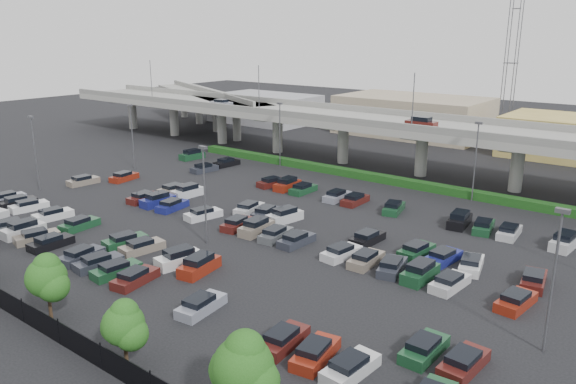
{
  "coord_description": "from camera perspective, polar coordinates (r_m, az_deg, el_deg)",
  "views": [
    {
      "loc": [
        40.16,
        -45.67,
        21.19
      ],
      "look_at": [
        -1.03,
        6.98,
        2.0
      ],
      "focal_mm": 35.0,
      "sensor_mm": 36.0,
      "label": 1
    }
  ],
  "objects": [
    {
      "name": "distant_buildings",
      "position": [
        112.38,
        23.36,
        5.78
      ],
      "size": [
        138.0,
        24.0,
        9.0
      ],
      "color": "gray",
      "rests_on": "ground"
    },
    {
      "name": "on_ramp",
      "position": [
        128.8,
        -8.15,
        9.47
      ],
      "size": [
        50.93,
        30.13,
        8.8
      ],
      "color": "gray",
      "rests_on": "ground"
    },
    {
      "name": "light_poles",
      "position": [
        66.76,
        -4.74,
        3.02
      ],
      "size": [
        66.9,
        48.38,
        10.3
      ],
      "color": "#525258",
      "rests_on": "ground"
    },
    {
      "name": "hedge",
      "position": [
        83.86,
        8.17,
        1.6
      ],
      "size": [
        66.0,
        1.6,
        1.1
      ],
      "primitive_type": "cube",
      "color": "#103712",
      "rests_on": "ground"
    },
    {
      "name": "fence",
      "position": [
        48.38,
        -25.91,
        -10.5
      ],
      "size": [
        70.0,
        0.1,
        2.0
      ],
      "color": "black",
      "rests_on": "ground"
    },
    {
      "name": "comm_tower",
      "position": [
        125.14,
        21.73,
        12.36
      ],
      "size": [
        2.4,
        2.4,
        30.0
      ],
      "color": "#525258",
      "rests_on": "ground"
    },
    {
      "name": "tree_row",
      "position": [
        47.28,
        -24.29,
        -7.43
      ],
      "size": [
        65.07,
        3.66,
        5.94
      ],
      "color": "#332316",
      "rests_on": "ground"
    },
    {
      "name": "parked_cars",
      "position": [
        61.69,
        -5.8,
        -3.57
      ],
      "size": [
        62.86,
        41.62,
        1.67
      ],
      "color": "silver",
      "rests_on": "ground"
    },
    {
      "name": "overpass",
      "position": [
        88.66,
        10.52,
        6.52
      ],
      "size": [
        150.0,
        13.0,
        15.8
      ],
      "color": "gray",
      "rests_on": "ground"
    },
    {
      "name": "ground",
      "position": [
        64.4,
        -3.11,
        -3.22
      ],
      "size": [
        280.0,
        280.0,
        0.0
      ],
      "primitive_type": "plane",
      "color": "black"
    }
  ]
}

